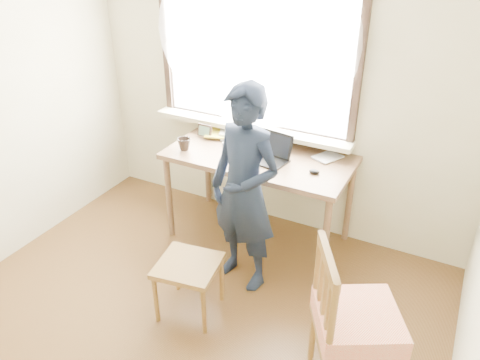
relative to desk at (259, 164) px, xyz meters
The scene contains 13 objects.
room_shell 1.69m from the desk, 91.86° to the right, with size 3.52×4.02×2.61m.
desk is the anchor object (origin of this frame).
laptop 0.18m from the desk, 17.27° to the right, with size 0.35×0.30×0.21m.
mug_white 0.26m from the desk, 135.69° to the left, with size 0.12×0.12×0.09m, color white.
mug_dark 0.65m from the desk, 161.43° to the right, with size 0.11×0.11×0.10m, color black.
mouse 0.53m from the desk, 11.07° to the right, with size 0.08×0.06×0.03m, color black.
desk_clutter 0.31m from the desk, 140.27° to the left, with size 0.86×0.48×0.06m.
book_a 0.51m from the desk, 158.85° to the left, with size 0.18×0.25×0.02m, color white.
book_b 0.51m from the desk, 28.01° to the left, with size 0.16×0.22×0.02m, color white.
picture_frame 0.61m from the desk, behind, with size 0.14×0.02×0.11m.
work_chair 1.12m from the desk, 92.47° to the right, with size 0.48×0.46×0.43m.
side_chair 1.66m from the desk, 45.77° to the right, with size 0.63×0.63×1.02m.
person 0.57m from the desk, 75.73° to the right, with size 0.59×0.38×1.60m, color black.
Camera 1 is at (1.48, -1.54, 2.52)m, focal length 35.00 mm.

